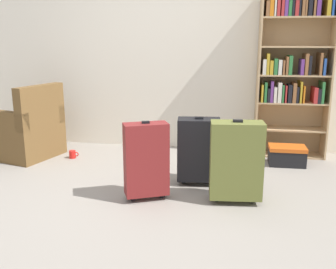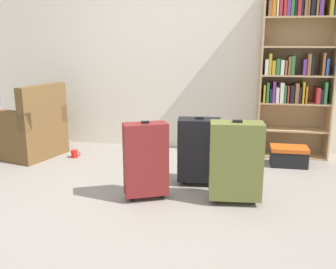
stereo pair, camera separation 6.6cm
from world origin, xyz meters
The scene contains 9 objects.
ground_plane centered at (0.00, 0.00, 0.00)m, with size 8.99×8.99×0.00m, color gray.
back_wall centered at (0.00, 1.98, 1.30)m, with size 5.14×0.10×2.60m, color beige.
bookshelf centered at (1.45, 1.76, 1.11)m, with size 0.85×0.32×1.99m.
armchair centered at (-1.73, 1.20, 0.32)m, with size 0.87×0.87×0.90m.
mug centered at (-1.16, 1.21, 0.05)m, with size 0.12×0.08×0.10m.
storage_box centered at (1.40, 1.35, 0.12)m, with size 0.42×0.28×0.22m.
suitcase_olive centered at (0.79, 0.18, 0.39)m, with size 0.47×0.27×0.75m.
suitcase_dark_red centered at (0.00, 0.12, 0.38)m, with size 0.43×0.32×0.73m.
suitcase_black centered at (0.43, 0.59, 0.36)m, with size 0.43×0.27×0.69m.
Camera 1 is at (0.71, -3.12, 1.42)m, focal length 41.47 mm.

